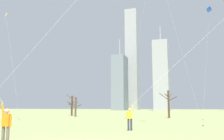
{
  "coord_description": "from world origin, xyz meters",
  "views": [
    {
      "loc": [
        5.13,
        -10.22,
        1.69
      ],
      "look_at": [
        0.0,
        6.0,
        4.27
      ],
      "focal_mm": 39.4,
      "sensor_mm": 36.0,
      "label": 1
    }
  ],
  "objects_px": {
    "kite_flyer_midfield_left_pink": "(12,82)",
    "bare_tree_center": "(72,105)",
    "distant_kite_drifting_left_blue": "(209,17)",
    "bare_tree_right_of_center": "(76,106)",
    "bare_tree_rightmost": "(169,103)",
    "kite_flyer_foreground_left_red": "(159,88)",
    "distant_kite_drifting_right_yellow": "(8,29)"
  },
  "relations": [
    {
      "from": "distant_kite_drifting_left_blue",
      "to": "bare_tree_right_of_center",
      "type": "distance_m",
      "value": 26.76
    },
    {
      "from": "kite_flyer_midfield_left_pink",
      "to": "bare_tree_right_of_center",
      "type": "relative_size",
      "value": 4.34
    },
    {
      "from": "kite_flyer_foreground_left_red",
      "to": "bare_tree_right_of_center",
      "type": "distance_m",
      "value": 27.61
    },
    {
      "from": "distant_kite_drifting_right_yellow",
      "to": "distant_kite_drifting_left_blue",
      "type": "bearing_deg",
      "value": 20.09
    },
    {
      "from": "distant_kite_drifting_right_yellow",
      "to": "bare_tree_right_of_center",
      "type": "bearing_deg",
      "value": 68.02
    },
    {
      "from": "distant_kite_drifting_left_blue",
      "to": "kite_flyer_foreground_left_red",
      "type": "bearing_deg",
      "value": -106.27
    },
    {
      "from": "kite_flyer_midfield_left_pink",
      "to": "kite_flyer_foreground_left_red",
      "type": "relative_size",
      "value": 1.21
    },
    {
      "from": "kite_flyer_midfield_left_pink",
      "to": "bare_tree_center",
      "type": "distance_m",
      "value": 36.77
    },
    {
      "from": "distant_kite_drifting_right_yellow",
      "to": "distant_kite_drifting_left_blue",
      "type": "xyz_separation_m",
      "value": [
        28.11,
        10.28,
        2.35
      ]
    },
    {
      "from": "bare_tree_center",
      "to": "bare_tree_right_of_center",
      "type": "relative_size",
      "value": 1.18
    },
    {
      "from": "bare_tree_rightmost",
      "to": "bare_tree_center",
      "type": "height_order",
      "value": "bare_tree_center"
    },
    {
      "from": "bare_tree_center",
      "to": "distant_kite_drifting_right_yellow",
      "type": "bearing_deg",
      "value": -97.3
    },
    {
      "from": "distant_kite_drifting_left_blue",
      "to": "bare_tree_right_of_center",
      "type": "xyz_separation_m",
      "value": [
        -23.06,
        2.24,
        -13.38
      ]
    },
    {
      "from": "kite_flyer_midfield_left_pink",
      "to": "bare_tree_right_of_center",
      "type": "distance_m",
      "value": 31.8
    },
    {
      "from": "bare_tree_rightmost",
      "to": "bare_tree_right_of_center",
      "type": "bearing_deg",
      "value": 177.66
    },
    {
      "from": "kite_flyer_foreground_left_red",
      "to": "bare_tree_right_of_center",
      "type": "relative_size",
      "value": 3.58
    },
    {
      "from": "distant_kite_drifting_right_yellow",
      "to": "distant_kite_drifting_left_blue",
      "type": "relative_size",
      "value": 0.91
    },
    {
      "from": "distant_kite_drifting_right_yellow",
      "to": "bare_tree_right_of_center",
      "type": "relative_size",
      "value": 4.18
    },
    {
      "from": "distant_kite_drifting_left_blue",
      "to": "bare_tree_rightmost",
      "type": "distance_m",
      "value": 14.55
    },
    {
      "from": "distant_kite_drifting_left_blue",
      "to": "bare_tree_rightmost",
      "type": "bearing_deg",
      "value": 166.52
    },
    {
      "from": "kite_flyer_midfield_left_pink",
      "to": "bare_tree_rightmost",
      "type": "xyz_separation_m",
      "value": [
        5.76,
        29.22,
        -0.62
      ]
    },
    {
      "from": "kite_flyer_midfield_left_pink",
      "to": "kite_flyer_foreground_left_red",
      "type": "xyz_separation_m",
      "value": [
        6.72,
        8.57,
        0.17
      ]
    },
    {
      "from": "kite_flyer_foreground_left_red",
      "to": "distant_kite_drifting_right_yellow",
      "type": "xyz_separation_m",
      "value": [
        -22.54,
        8.81,
        9.77
      ]
    },
    {
      "from": "kite_flyer_midfield_left_pink",
      "to": "distant_kite_drifting_right_yellow",
      "type": "bearing_deg",
      "value": 132.32
    },
    {
      "from": "distant_kite_drifting_left_blue",
      "to": "distant_kite_drifting_right_yellow",
      "type": "bearing_deg",
      "value": -159.91
    },
    {
      "from": "bare_tree_center",
      "to": "distant_kite_drifting_left_blue",
      "type": "bearing_deg",
      "value": -13.97
    },
    {
      "from": "distant_kite_drifting_right_yellow",
      "to": "bare_tree_rightmost",
      "type": "height_order",
      "value": "distant_kite_drifting_right_yellow"
    },
    {
      "from": "kite_flyer_foreground_left_red",
      "to": "bare_tree_center",
      "type": "distance_m",
      "value": 32.71
    },
    {
      "from": "distant_kite_drifting_left_blue",
      "to": "bare_tree_right_of_center",
      "type": "bearing_deg",
      "value": 174.45
    },
    {
      "from": "bare_tree_rightmost",
      "to": "distant_kite_drifting_right_yellow",
      "type": "bearing_deg",
      "value": -151.24
    },
    {
      "from": "kite_flyer_midfield_left_pink",
      "to": "distant_kite_drifting_right_yellow",
      "type": "height_order",
      "value": "kite_flyer_midfield_left_pink"
    },
    {
      "from": "kite_flyer_midfield_left_pink",
      "to": "distant_kite_drifting_left_blue",
      "type": "distance_m",
      "value": 32.67
    }
  ]
}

